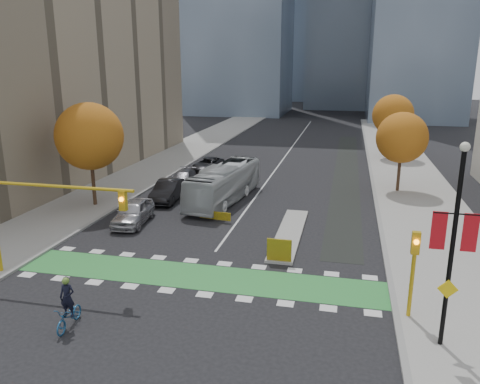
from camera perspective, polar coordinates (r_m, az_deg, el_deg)
The scene contains 23 objects.
ground at distance 24.24m, azimuth -6.35°, elevation -11.66°, with size 300.00×300.00×0.00m, color black.
sidewalk_west at distance 46.71m, azimuth -13.97°, elevation 1.31°, with size 7.00×120.00×0.15m, color gray.
sidewalk_east at distance 42.22m, azimuth 20.86°, elevation -0.71°, with size 7.00×120.00×0.15m, color gray.
curb_west at distance 45.25m, azimuth -10.01°, elevation 1.09°, with size 0.30×120.00×0.16m, color gray.
curb_east at distance 41.85m, azimuth 16.12°, elevation -0.43°, with size 0.30×120.00×0.16m, color gray.
bike_crossing at distance 25.51m, azimuth -5.23°, elevation -10.18°, with size 20.00×3.00×0.01m, color #2B8537.
centre_line at distance 61.77m, azimuth 5.96°, elevation 4.93°, with size 0.15×70.00×0.01m, color silver.
bike_lane_paint at distance 51.51m, azimuth 12.85°, elevation 2.58°, with size 2.50×50.00×0.01m, color black.
median_island at distance 31.46m, azimuth 6.04°, elevation -5.03°, with size 1.60×10.00×0.16m, color gray.
hazard_board at distance 26.76m, azimuth 4.79°, elevation -7.06°, with size 1.40×0.12×1.30m, color yellow.
building_west at distance 52.74m, azimuth -24.48°, elevation 15.61°, with size 16.00×44.00×25.00m, color gray.
tree_west at distance 38.09m, azimuth -17.87°, elevation 6.47°, with size 5.20×5.20×8.22m.
tree_east_near at distance 43.02m, azimuth 19.14°, elevation 6.27°, with size 4.40×4.40×7.08m.
tree_east_far at distance 58.84m, azimuth 18.16°, elevation 8.91°, with size 4.80×4.80×7.65m.
traffic_signal_west at distance 25.99m, azimuth -23.75°, elevation -1.47°, with size 8.53×0.56×5.20m.
traffic_signal_east at distance 21.68m, azimuth 20.42°, elevation -7.97°, with size 0.35×0.43×4.10m.
banner_lamppost at distance 19.36m, azimuth 24.57°, elevation -5.22°, with size 1.65×0.36×8.28m.
cyclist at distance 21.85m, azimuth -20.15°, elevation -13.45°, with size 0.85×2.06×2.32m.
bus at distance 38.50m, azimuth -1.93°, elevation 1.06°, with size 2.55×10.91×3.04m, color #ACB1B4.
parked_car_a at distance 34.03m, azimuth -12.88°, elevation -2.41°, with size 2.00×4.97×1.69m, color #A6A6AB.
parked_car_b at distance 39.30m, azimuth -8.76°, elevation 0.18°, with size 1.81×5.20×1.71m, color black.
parked_car_c at distance 44.02m, azimuth -6.93°, elevation 1.65°, with size 1.94×4.77×1.38m, color #4F4E53.
parked_car_d at distance 50.14m, azimuth -3.97°, elevation 3.38°, with size 2.27×4.93×1.37m, color black.
Camera 1 is at (7.40, -20.35, 10.90)m, focal length 35.00 mm.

